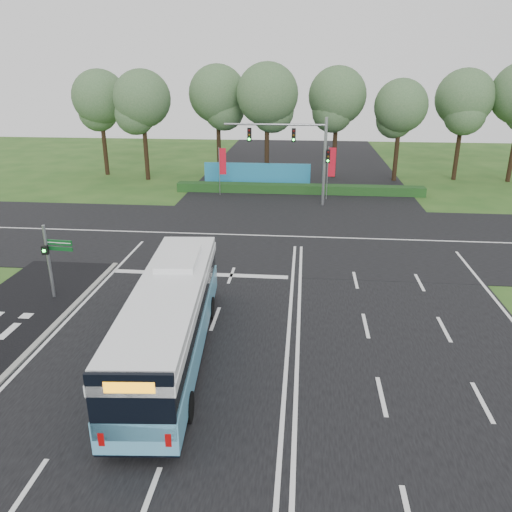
{
  "coord_description": "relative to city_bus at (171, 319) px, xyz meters",
  "views": [
    {
      "loc": [
        0.43,
        -19.51,
        10.45
      ],
      "look_at": [
        -1.67,
        2.0,
        2.34
      ],
      "focal_mm": 35.0,
      "sensor_mm": 36.0,
      "label": 1
    }
  ],
  "objects": [
    {
      "name": "ground",
      "position": [
        4.38,
        3.25,
        -1.67
      ],
      "size": [
        120.0,
        120.0,
        0.0
      ],
      "primitive_type": "plane",
      "color": "#254E1A",
      "rests_on": "ground"
    },
    {
      "name": "road_main",
      "position": [
        4.38,
        3.25,
        -1.65
      ],
      "size": [
        20.0,
        120.0,
        0.04
      ],
      "primitive_type": "cube",
      "color": "black",
      "rests_on": "ground"
    },
    {
      "name": "road_cross",
      "position": [
        4.38,
        15.25,
        -1.65
      ],
      "size": [
        120.0,
        14.0,
        0.05
      ],
      "primitive_type": "cube",
      "color": "black",
      "rests_on": "ground"
    },
    {
      "name": "kerb_strip",
      "position": [
        -5.72,
        0.25,
        -1.61
      ],
      "size": [
        0.25,
        18.0,
        0.12
      ],
      "primitive_type": "cube",
      "color": "gray",
      "rests_on": "ground"
    },
    {
      "name": "city_bus",
      "position": [
        0.0,
        0.0,
        0.0
      ],
      "size": [
        3.34,
        11.71,
        3.32
      ],
      "rotation": [
        0.0,
        0.0,
        0.08
      ],
      "color": "#57A4CA",
      "rests_on": "ground"
    },
    {
      "name": "pedestrian_signal",
      "position": [
        -7.14,
        4.7,
        0.35
      ],
      "size": [
        0.33,
        0.43,
        3.69
      ],
      "rotation": [
        0.0,
        0.0,
        0.25
      ],
      "color": "gray",
      "rests_on": "ground"
    },
    {
      "name": "street_sign",
      "position": [
        -6.84,
        4.8,
        0.55
      ],
      "size": [
        1.35,
        0.19,
        3.46
      ],
      "rotation": [
        0.0,
        0.0,
        -0.08
      ],
      "color": "gray",
      "rests_on": "ground"
    },
    {
      "name": "banner_flag_left",
      "position": [
        -2.31,
        26.33,
        1.09
      ],
      "size": [
        0.62,
        0.15,
        4.22
      ],
      "rotation": [
        0.0,
        0.0,
        0.17
      ],
      "color": "gray",
      "rests_on": "ground"
    },
    {
      "name": "banner_flag_mid",
      "position": [
        6.98,
        25.73,
        1.26
      ],
      "size": [
        0.66,
        0.1,
        4.49
      ],
      "rotation": [
        0.0,
        0.0,
        0.08
      ],
      "color": "gray",
      "rests_on": "ground"
    },
    {
      "name": "traffic_light_gantry",
      "position": [
        4.59,
        23.75,
        2.99
      ],
      "size": [
        8.41,
        0.28,
        7.0
      ],
      "color": "gray",
      "rests_on": "ground"
    },
    {
      "name": "hedge",
      "position": [
        4.38,
        27.75,
        -1.27
      ],
      "size": [
        22.0,
        1.2,
        0.8
      ],
      "primitive_type": "cube",
      "color": "#163B15",
      "rests_on": "ground"
    },
    {
      "name": "blue_hoarding",
      "position": [
        0.38,
        30.25,
        -0.57
      ],
      "size": [
        10.0,
        0.3,
        2.2
      ],
      "primitive_type": "cube",
      "color": "teal",
      "rests_on": "ground"
    },
    {
      "name": "eucalyptus_row",
      "position": [
        9.02,
        34.35,
        6.46
      ],
      "size": [
        53.69,
        8.56,
        12.34
      ],
      "color": "black",
      "rests_on": "ground"
    }
  ]
}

